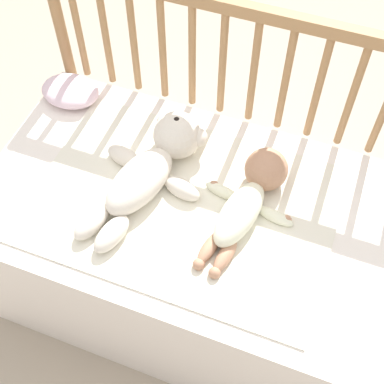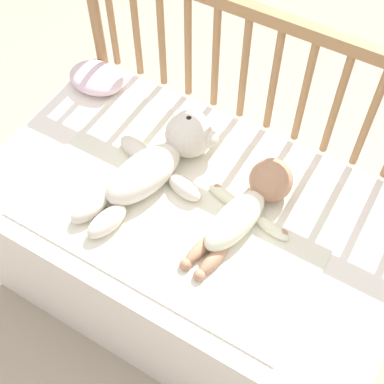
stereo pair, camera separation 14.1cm
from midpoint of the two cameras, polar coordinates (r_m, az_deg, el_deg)
ground_plane at (r=1.92m, az=-2.09°, el=-10.21°), size 12.00×12.00×0.00m
crib_mattress at (r=1.68m, az=-2.35°, el=-6.42°), size 1.18×0.68×0.53m
crib_rail at (r=1.58m, az=2.21°, el=11.32°), size 1.18×0.04×0.92m
blanket at (r=1.46m, az=-3.65°, el=-1.53°), size 0.81×0.56×0.01m
teddy_bear at (r=1.48m, az=-6.93°, el=2.65°), size 0.32×0.48×0.14m
baby at (r=1.42m, az=3.36°, el=-0.76°), size 0.27×0.40×0.12m
small_pillow at (r=1.75m, az=-15.15°, el=10.21°), size 0.19×0.14×0.06m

